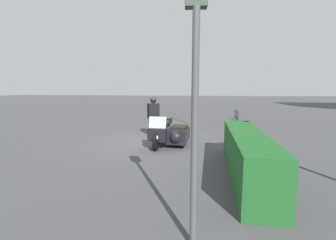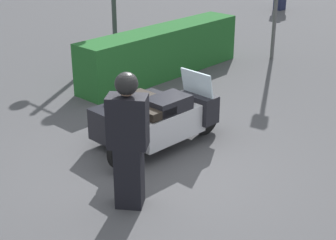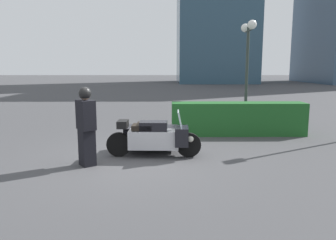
# 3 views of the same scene
# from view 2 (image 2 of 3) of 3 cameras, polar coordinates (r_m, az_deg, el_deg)

# --- Properties ---
(ground_plane) EXTENTS (160.00, 160.00, 0.00)m
(ground_plane) POSITION_cam_2_polar(r_m,az_deg,el_deg) (7.44, -0.85, -5.51)
(ground_plane) COLOR #424244
(police_motorcycle) EXTENTS (2.33, 1.34, 1.14)m
(police_motorcycle) POSITION_cam_2_polar(r_m,az_deg,el_deg) (8.05, -1.52, 0.39)
(police_motorcycle) COLOR black
(police_motorcycle) RESTS_ON ground
(officer_rider) EXTENTS (0.51, 0.56, 1.76)m
(officer_rider) POSITION_cam_2_polar(r_m,az_deg,el_deg) (6.22, -4.44, -2.01)
(officer_rider) COLOR black
(officer_rider) RESTS_ON ground
(hedge_bush_curbside) EXTENTS (4.29, 0.76, 1.05)m
(hedge_bush_curbside) POSITION_cam_2_polar(r_m,az_deg,el_deg) (11.31, -0.65, 7.53)
(hedge_bush_curbside) COLOR #1E5623
(hedge_bush_curbside) RESTS_ON ground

